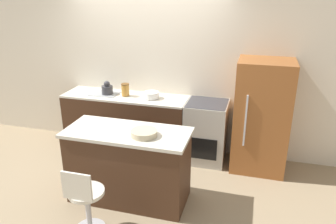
# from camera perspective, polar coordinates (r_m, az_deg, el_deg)

# --- Properties ---
(ground_plane) EXTENTS (14.00, 14.00, 0.00)m
(ground_plane) POSITION_cam_1_polar(r_m,az_deg,el_deg) (5.21, -5.30, -8.29)
(ground_plane) COLOR #998466
(wall_back) EXTENTS (8.00, 0.06, 2.60)m
(wall_back) POSITION_cam_1_polar(r_m,az_deg,el_deg) (5.29, -3.34, 7.41)
(wall_back) COLOR silver
(wall_back) RESTS_ON ground_plane
(back_counter) EXTENTS (1.99, 0.58, 0.94)m
(back_counter) POSITION_cam_1_polar(r_m,az_deg,el_deg) (5.37, -7.28, -1.90)
(back_counter) COLOR #422819
(back_counter) RESTS_ON ground_plane
(kitchen_island) EXTENTS (1.51, 0.67, 0.93)m
(kitchen_island) POSITION_cam_1_polar(r_m,az_deg,el_deg) (4.14, -6.86, -9.18)
(kitchen_island) COLOR #422819
(kitchen_island) RESTS_ON ground_plane
(oven_range) EXTENTS (0.61, 0.60, 0.94)m
(oven_range) POSITION_cam_1_polar(r_m,az_deg,el_deg) (5.03, 6.63, -3.45)
(oven_range) COLOR #B7B2A8
(oven_range) RESTS_ON ground_plane
(refrigerator) EXTENTS (0.76, 0.65, 1.62)m
(refrigerator) POSITION_cam_1_polar(r_m,az_deg,el_deg) (4.83, 15.96, -0.80)
(refrigerator) COLOR #995628
(refrigerator) RESTS_ON ground_plane
(stool_chair) EXTENTS (0.39, 0.39, 0.83)m
(stool_chair) POSITION_cam_1_polar(r_m,az_deg,el_deg) (3.72, -14.11, -15.04)
(stool_chair) COLOR #B7B7BC
(stool_chair) RESTS_ON ground_plane
(kettle) EXTENTS (0.18, 0.18, 0.21)m
(kettle) POSITION_cam_1_polar(r_m,az_deg,el_deg) (5.28, -10.55, 3.99)
(kettle) COLOR #333338
(kettle) RESTS_ON back_counter
(mixing_bowl) EXTENTS (0.23, 0.23, 0.09)m
(mixing_bowl) POSITION_cam_1_polar(r_m,az_deg,el_deg) (5.02, -2.89, 2.99)
(mixing_bowl) COLOR white
(mixing_bowl) RESTS_ON back_counter
(canister_jar) EXTENTS (0.13, 0.13, 0.19)m
(canister_jar) POSITION_cam_1_polar(r_m,az_deg,el_deg) (5.15, -7.44, 3.89)
(canister_jar) COLOR #B77F33
(canister_jar) RESTS_ON back_counter
(fruit_bowl) EXTENTS (0.31, 0.31, 0.07)m
(fruit_bowl) POSITION_cam_1_polar(r_m,az_deg,el_deg) (3.77, -4.18, -3.69)
(fruit_bowl) COLOR #C1B28E
(fruit_bowl) RESTS_ON kitchen_island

